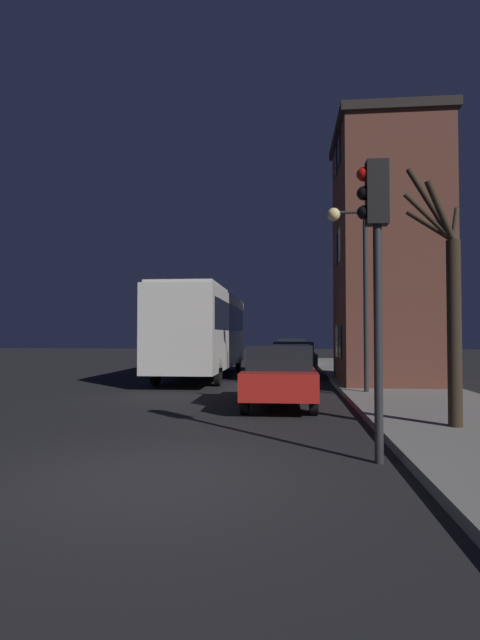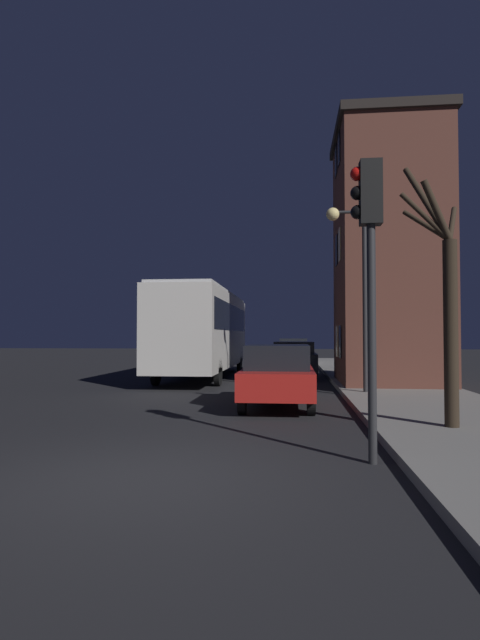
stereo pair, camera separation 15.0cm
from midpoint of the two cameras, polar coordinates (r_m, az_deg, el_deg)
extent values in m
plane|color=black|center=(6.52, -11.01, -17.39)|extent=(120.00, 120.00, 0.00)
cube|color=brown|center=(18.16, 16.80, 6.77)|extent=(3.38, 4.33, 8.57)
cube|color=black|center=(19.32, 16.67, 19.89)|extent=(3.62, 4.57, 0.30)
cube|color=black|center=(17.13, 11.62, -2.44)|extent=(0.03, 0.70, 1.10)
cube|color=#E5C67F|center=(18.31, 11.26, -2.40)|extent=(0.03, 0.70, 1.10)
cube|color=#E5C67F|center=(17.40, 11.55, 8.44)|extent=(0.03, 0.70, 1.10)
cube|color=black|center=(18.56, 11.20, 7.79)|extent=(0.03, 0.70, 1.10)
cube|color=black|center=(18.27, 11.48, 18.62)|extent=(0.03, 0.70, 1.10)
cube|color=black|center=(19.38, 11.13, 17.41)|extent=(0.03, 0.70, 1.10)
cylinder|color=#28282B|center=(14.76, 14.38, 2.29)|extent=(0.14, 0.14, 5.28)
cylinder|color=#28282B|center=(15.10, 12.58, 11.95)|extent=(0.90, 0.09, 0.09)
sphere|color=#F9E08C|center=(15.04, 10.84, 11.79)|extent=(0.38, 0.38, 0.38)
cylinder|color=#28282B|center=(7.14, 15.42, -2.58)|extent=(0.12, 0.12, 3.30)
cube|color=black|center=(7.41, 15.28, 13.86)|extent=(0.30, 0.24, 0.90)
sphere|color=red|center=(7.46, 13.85, 15.90)|extent=(0.20, 0.20, 0.20)
sphere|color=black|center=(7.39, 13.86, 13.91)|extent=(0.20, 0.20, 0.20)
sphere|color=black|center=(7.32, 13.88, 11.87)|extent=(0.20, 0.20, 0.20)
cylinder|color=#2D2319|center=(9.60, 23.37, -1.36)|extent=(0.25, 0.25, 3.30)
cylinder|color=#2D2319|center=(10.17, 20.96, 12.36)|extent=(0.73, 0.88, 1.59)
cylinder|color=#2D2319|center=(9.70, 21.98, 11.54)|extent=(0.63, 0.33, 1.08)
cylinder|color=#2D2319|center=(9.69, 20.83, 10.97)|extent=(0.91, 0.14, 0.91)
cylinder|color=#2D2319|center=(10.32, 23.46, 10.07)|extent=(0.49, 1.04, 0.87)
cylinder|color=#2D2319|center=(9.95, 20.91, 10.05)|extent=(0.77, 0.60, 0.71)
cube|color=beige|center=(21.07, -3.88, -1.23)|extent=(2.40, 10.84, 2.97)
cube|color=black|center=(21.08, -3.88, 0.22)|extent=(2.42, 9.97, 1.07)
cube|color=#B2B2B2|center=(21.14, -3.87, 2.96)|extent=(2.28, 10.30, 0.12)
cylinder|color=black|center=(24.44, 0.11, -4.79)|extent=(0.18, 0.96, 0.96)
cylinder|color=black|center=(24.76, -5.02, -4.74)|extent=(0.18, 0.96, 0.96)
cylinder|color=black|center=(17.46, -2.28, -5.98)|extent=(0.18, 0.96, 0.96)
cylinder|color=black|center=(17.91, -9.36, -5.85)|extent=(0.18, 0.96, 0.96)
cube|color=#B21E19|center=(12.51, 4.72, -6.87)|extent=(1.71, 4.03, 0.61)
cube|color=black|center=(12.27, 4.69, -4.20)|extent=(1.50, 2.10, 0.58)
cylinder|color=black|center=(13.85, 8.04, -7.63)|extent=(0.18, 0.69, 0.69)
cylinder|color=black|center=(13.88, 1.67, -7.63)|extent=(0.18, 0.69, 0.69)
cylinder|color=black|center=(11.25, 8.51, -8.99)|extent=(0.18, 0.69, 0.69)
cylinder|color=black|center=(11.29, 0.65, -8.98)|extent=(0.18, 0.69, 0.69)
cube|color=black|center=(21.08, 6.37, -4.69)|extent=(1.82, 4.11, 0.70)
cube|color=black|center=(20.85, 6.36, -3.12)|extent=(1.60, 2.14, 0.46)
cylinder|color=black|center=(22.45, 8.46, -5.40)|extent=(0.18, 0.67, 0.67)
cylinder|color=black|center=(22.44, 4.24, -5.42)|extent=(0.18, 0.67, 0.67)
cylinder|color=black|center=(19.78, 8.79, -5.89)|extent=(0.18, 0.67, 0.67)
cylinder|color=black|center=(19.77, 4.00, -5.91)|extent=(0.18, 0.67, 0.67)
cube|color=#B7BABF|center=(29.44, 6.26, -3.85)|extent=(1.75, 4.47, 0.75)
cube|color=black|center=(29.20, 6.25, -2.62)|extent=(1.54, 2.32, 0.52)
cylinder|color=black|center=(30.92, 7.71, -4.44)|extent=(0.18, 0.64, 0.64)
cylinder|color=black|center=(30.91, 4.79, -4.45)|extent=(0.18, 0.64, 0.64)
cylinder|color=black|center=(28.02, 7.89, -4.71)|extent=(0.18, 0.64, 0.64)
cylinder|color=black|center=(28.01, 4.66, -4.72)|extent=(0.18, 0.64, 0.64)
camera|label=1|loc=(0.08, -89.76, -0.01)|focal=28.00mm
camera|label=2|loc=(0.08, 90.24, 0.01)|focal=28.00mm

